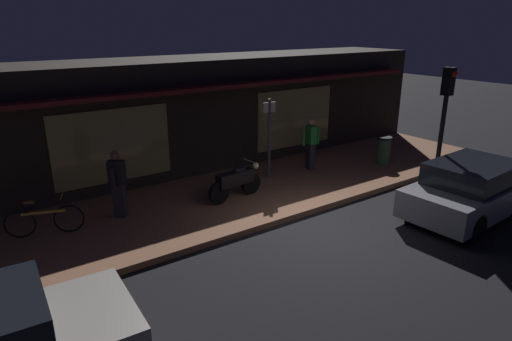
{
  "coord_description": "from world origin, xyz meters",
  "views": [
    {
      "loc": [
        -6.64,
        -6.58,
        4.67
      ],
      "look_at": [
        -0.3,
        2.4,
        0.95
      ],
      "focal_mm": 30.85,
      "sensor_mm": 36.0,
      "label": 1
    }
  ],
  "objects_px": {
    "motorcycle": "(236,181)",
    "sign_post": "(269,134)",
    "person_bystander": "(311,143)",
    "person_photographer": "(118,183)",
    "bicycle_parked": "(44,220)",
    "trash_bin": "(384,150)",
    "parked_car_far": "(473,189)",
    "traffic_light_pole": "(444,112)"
  },
  "relations": [
    {
      "from": "parked_car_far",
      "to": "person_photographer",
      "type": "bearing_deg",
      "value": 147.63
    },
    {
      "from": "person_bystander",
      "to": "sign_post",
      "type": "distance_m",
      "value": 1.63
    },
    {
      "from": "person_photographer",
      "to": "sign_post",
      "type": "height_order",
      "value": "sign_post"
    },
    {
      "from": "traffic_light_pole",
      "to": "parked_car_far",
      "type": "distance_m",
      "value": 2.09
    },
    {
      "from": "person_bystander",
      "to": "trash_bin",
      "type": "relative_size",
      "value": 1.8
    },
    {
      "from": "bicycle_parked",
      "to": "parked_car_far",
      "type": "distance_m",
      "value": 10.24
    },
    {
      "from": "person_bystander",
      "to": "parked_car_far",
      "type": "relative_size",
      "value": 0.4
    },
    {
      "from": "person_bystander",
      "to": "motorcycle",
      "type": "bearing_deg",
      "value": -167.38
    },
    {
      "from": "bicycle_parked",
      "to": "person_bystander",
      "type": "height_order",
      "value": "person_bystander"
    },
    {
      "from": "person_photographer",
      "to": "traffic_light_pole",
      "type": "xyz_separation_m",
      "value": [
        7.47,
        -3.6,
        1.45
      ]
    },
    {
      "from": "bicycle_parked",
      "to": "sign_post",
      "type": "height_order",
      "value": "sign_post"
    },
    {
      "from": "person_photographer",
      "to": "trash_bin",
      "type": "bearing_deg",
      "value": -6.01
    },
    {
      "from": "motorcycle",
      "to": "trash_bin",
      "type": "bearing_deg",
      "value": -2.7
    },
    {
      "from": "person_photographer",
      "to": "sign_post",
      "type": "distance_m",
      "value": 4.75
    },
    {
      "from": "motorcycle",
      "to": "person_bystander",
      "type": "distance_m",
      "value": 3.42
    },
    {
      "from": "sign_post",
      "to": "person_bystander",
      "type": "bearing_deg",
      "value": -6.09
    },
    {
      "from": "motorcycle",
      "to": "person_bystander",
      "type": "bearing_deg",
      "value": 12.62
    },
    {
      "from": "motorcycle",
      "to": "bicycle_parked",
      "type": "height_order",
      "value": "motorcycle"
    },
    {
      "from": "sign_post",
      "to": "traffic_light_pole",
      "type": "relative_size",
      "value": 0.67
    },
    {
      "from": "motorcycle",
      "to": "bicycle_parked",
      "type": "relative_size",
      "value": 1.07
    },
    {
      "from": "motorcycle",
      "to": "sign_post",
      "type": "distance_m",
      "value": 2.17
    },
    {
      "from": "motorcycle",
      "to": "traffic_light_pole",
      "type": "bearing_deg",
      "value": -33.18
    },
    {
      "from": "person_photographer",
      "to": "sign_post",
      "type": "xyz_separation_m",
      "value": [
        4.72,
        0.27,
        0.48
      ]
    },
    {
      "from": "motorcycle",
      "to": "person_photographer",
      "type": "xyz_separation_m",
      "value": [
        -2.95,
        0.64,
        0.38
      ]
    },
    {
      "from": "person_photographer",
      "to": "parked_car_far",
      "type": "height_order",
      "value": "person_photographer"
    },
    {
      "from": "person_photographer",
      "to": "person_bystander",
      "type": "relative_size",
      "value": 1.0
    },
    {
      "from": "motorcycle",
      "to": "bicycle_parked",
      "type": "distance_m",
      "value": 4.69
    },
    {
      "from": "bicycle_parked",
      "to": "trash_bin",
      "type": "relative_size",
      "value": 1.71
    },
    {
      "from": "bicycle_parked",
      "to": "person_photographer",
      "type": "xyz_separation_m",
      "value": [
        1.7,
        0.01,
        0.52
      ]
    },
    {
      "from": "person_photographer",
      "to": "person_bystander",
      "type": "bearing_deg",
      "value": 0.93
    },
    {
      "from": "person_photographer",
      "to": "motorcycle",
      "type": "bearing_deg",
      "value": -12.25
    },
    {
      "from": "motorcycle",
      "to": "trash_bin",
      "type": "xyz_separation_m",
      "value": [
        5.67,
        -0.27,
        -0.03
      ]
    },
    {
      "from": "motorcycle",
      "to": "bicycle_parked",
      "type": "xyz_separation_m",
      "value": [
        -4.65,
        0.63,
        -0.14
      ]
    },
    {
      "from": "person_photographer",
      "to": "traffic_light_pole",
      "type": "relative_size",
      "value": 0.46
    },
    {
      "from": "trash_bin",
      "to": "traffic_light_pole",
      "type": "xyz_separation_m",
      "value": [
        -1.15,
        -2.69,
        1.86
      ]
    },
    {
      "from": "motorcycle",
      "to": "trash_bin",
      "type": "relative_size",
      "value": 1.83
    },
    {
      "from": "person_bystander",
      "to": "trash_bin",
      "type": "distance_m",
      "value": 2.6
    },
    {
      "from": "trash_bin",
      "to": "parked_car_far",
      "type": "distance_m",
      "value": 3.98
    },
    {
      "from": "motorcycle",
      "to": "sign_post",
      "type": "xyz_separation_m",
      "value": [
        1.77,
        0.91,
        0.86
      ]
    },
    {
      "from": "bicycle_parked",
      "to": "motorcycle",
      "type": "bearing_deg",
      "value": -7.68
    },
    {
      "from": "bicycle_parked",
      "to": "sign_post",
      "type": "distance_m",
      "value": 6.5
    },
    {
      "from": "person_bystander",
      "to": "parked_car_far",
      "type": "bearing_deg",
      "value": -76.64
    }
  ]
}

